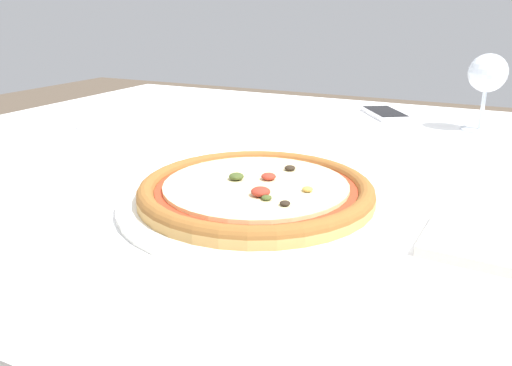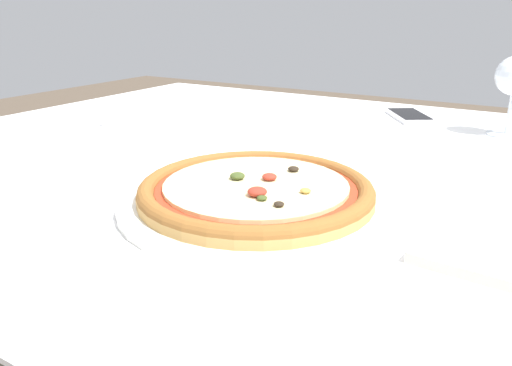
# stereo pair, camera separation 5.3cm
# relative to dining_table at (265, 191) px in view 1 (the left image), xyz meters

# --- Properties ---
(dining_table) EXTENTS (1.40, 1.16, 0.74)m
(dining_table) POSITION_rel_dining_table_xyz_m (0.00, 0.00, 0.00)
(dining_table) COLOR #997047
(dining_table) RESTS_ON ground_plane
(pizza_plate) EXTENTS (0.35, 0.35, 0.04)m
(pizza_plate) POSITION_rel_dining_table_xyz_m (0.09, -0.23, 0.09)
(pizza_plate) COLOR white
(pizza_plate) RESTS_ON dining_table
(fork) EXTENTS (0.05, 0.17, 0.00)m
(fork) POSITION_rel_dining_table_xyz_m (-0.41, 0.07, 0.08)
(fork) COLOR silver
(fork) RESTS_ON dining_table
(wine_glass_far_left) EXTENTS (0.08, 0.08, 0.16)m
(wine_glass_far_left) POSITION_rel_dining_table_xyz_m (0.33, 0.34, 0.19)
(wine_glass_far_left) COLOR silver
(wine_glass_far_left) RESTS_ON dining_table
(cell_phone) EXTENTS (0.14, 0.16, 0.01)m
(cell_phone) POSITION_rel_dining_table_xyz_m (0.12, 0.41, 0.08)
(cell_phone) COLOR white
(cell_phone) RESTS_ON dining_table
(napkin_folded) EXTENTS (0.16, 0.12, 0.01)m
(napkin_folded) POSITION_rel_dining_table_xyz_m (0.38, -0.24, 0.08)
(napkin_folded) COLOR silver
(napkin_folded) RESTS_ON dining_table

